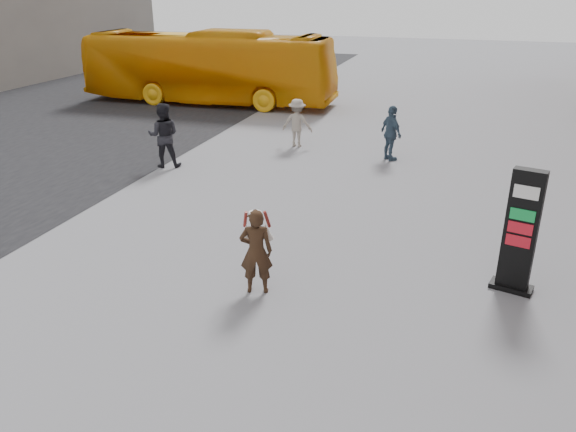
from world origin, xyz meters
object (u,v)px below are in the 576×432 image
(pedestrian_b, at_px, (297,123))
(pedestrian_a, at_px, (164,135))
(woman, at_px, (256,250))
(pedestrian_c, at_px, (391,133))
(bus, at_px, (208,67))
(info_pylon, at_px, (521,232))

(pedestrian_b, bearing_deg, pedestrian_a, 45.82)
(pedestrian_b, bearing_deg, woman, 101.48)
(woman, distance_m, pedestrian_c, 8.83)
(bus, xyz_separation_m, pedestrian_b, (5.96, -5.83, -0.79))
(info_pylon, bearing_deg, pedestrian_b, 143.63)
(bus, relative_size, pedestrian_b, 7.18)
(woman, relative_size, pedestrian_c, 0.93)
(info_pylon, relative_size, pedestrian_c, 1.34)
(info_pylon, xyz_separation_m, woman, (-4.34, -1.47, -0.32))
(info_pylon, xyz_separation_m, pedestrian_a, (-9.58, 4.58, -0.18))
(info_pylon, height_order, pedestrian_a, info_pylon)
(bus, xyz_separation_m, pedestrian_a, (2.87, -9.17, -0.64))
(info_pylon, distance_m, pedestrian_b, 10.24)
(info_pylon, height_order, woman, info_pylon)
(bus, relative_size, pedestrian_c, 6.75)
(info_pylon, distance_m, pedestrian_a, 10.62)
(pedestrian_b, bearing_deg, pedestrian_c, 167.58)
(info_pylon, xyz_separation_m, bus, (-12.45, 13.75, 0.46))
(info_pylon, relative_size, pedestrian_b, 1.42)
(info_pylon, distance_m, woman, 4.59)
(woman, bearing_deg, bus, -79.66)
(woman, bearing_deg, pedestrian_a, -66.84)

